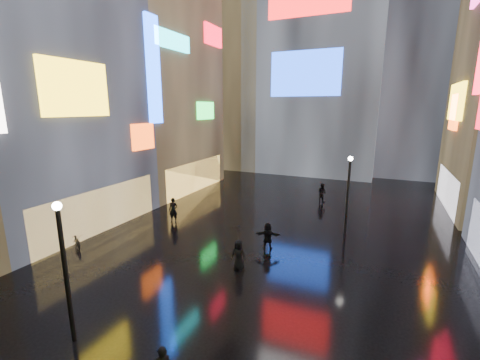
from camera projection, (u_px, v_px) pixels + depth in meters
The scene contains 14 objects.
ground at pixel (286, 226), 22.70m from camera, with size 140.00×140.00×0.00m, color black.
building_left_mid at pixel (31, 49), 21.07m from camera, with size 10.28×12.70×24.00m.
building_left_far at pixel (151, 79), 31.98m from camera, with size 10.28×12.00×22.00m.
tower_main at pixel (321, 4), 40.64m from camera, with size 16.00×14.20×42.00m.
tower_flank_right at pixel (423, 33), 38.56m from camera, with size 12.00×12.00×34.00m, color black.
tower_flank_left at pixel (236, 73), 45.01m from camera, with size 10.00×10.00×26.00m, color black.
lamp_near at pixel (65, 265), 10.92m from camera, with size 0.30×0.30×5.20m.
lamp_far at pixel (348, 191), 20.71m from camera, with size 0.30×0.30×5.20m.
pedestrian_4 at pixel (239, 255), 16.47m from camera, with size 0.77×0.50×1.58m, color black.
pedestrian_5 at pixel (268, 236), 18.88m from camera, with size 1.49×0.47×1.61m, color black.
pedestrian_6 at pixel (173, 210), 23.34m from camera, with size 0.66×0.43×1.81m, color black.
pedestrian_7 at pixel (322, 193), 28.48m from camera, with size 0.81×0.63×1.67m, color black.
umbrella_2 at pixel (239, 233), 16.20m from camera, with size 0.88×0.89×0.80m, color black.
bicycle at pixel (77, 240), 19.21m from camera, with size 0.57×1.63×0.86m, color black.
Camera 1 is at (5.75, -0.89, 8.18)m, focal length 24.00 mm.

